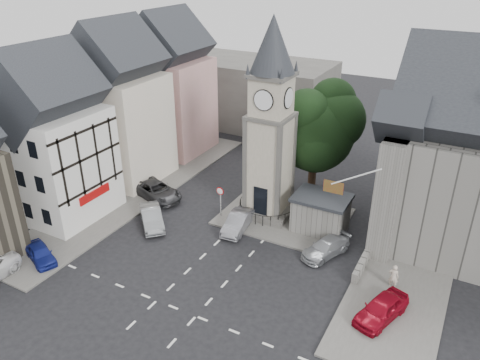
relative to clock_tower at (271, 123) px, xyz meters
The scene contains 22 objects.
ground 11.39m from the clock_tower, 90.00° to the right, with size 120.00×120.00×0.00m, color black.
pavement_west 15.00m from the clock_tower, behind, with size 6.00×30.00×0.14m, color #595651.
pavement_east 14.45m from the clock_tower, ahead, with size 6.00×26.00×0.14m, color #595651.
central_island 8.18m from the clock_tower, ahead, with size 10.00×8.00×0.16m, color #595651.
road_markings 15.74m from the clock_tower, 90.00° to the right, with size 20.00×8.00×0.01m, color silver.
clock_tower is the anchor object (origin of this frame).
stone_shelter 8.15m from the clock_tower, ahead, with size 4.30×3.30×3.08m.
town_tree 5.51m from the clock_tower, 68.23° to the left, with size 7.20×7.20×10.80m.
warning_sign_post 7.34m from the clock_tower, 141.37° to the right, with size 0.70×0.19×2.85m.
terrace_pink 17.51m from the clock_tower, 152.68° to the left, with size 8.10×7.60×12.80m.
terrace_cream 15.58m from the clock_tower, behind, with size 8.10×7.60×12.80m.
terrace_tudor 17.55m from the clock_tower, 152.73° to the right, with size 8.10×7.60×12.00m.
backdrop_west 23.69m from the clock_tower, 120.95° to the left, with size 20.00×10.00×8.00m, color #4C4944.
east_boundary_wall 12.15m from the clock_tower, 12.32° to the left, with size 0.40×16.00×0.90m, color slate.
flagpole 9.01m from the clock_tower, 26.52° to the right, with size 3.68×0.10×2.74m.
car_west_blue 19.61m from the clock_tower, 129.42° to the right, with size 1.44×3.59×1.22m, color navy.
car_west_silver 12.25m from the clock_tower, 140.10° to the right, with size 1.55×4.44×1.46m, color gray.
car_west_grey 12.68m from the clock_tower, 166.95° to the right, with size 2.50×5.42×1.51m, color #2D2D2F.
car_island_silver 8.26m from the clock_tower, 105.98° to the right, with size 1.48×4.24×1.40m, color gray.
car_island_east 10.43m from the clock_tower, 28.86° to the right, with size 1.71×4.21×1.22m, color #999CA1.
car_east_red 15.97m from the clock_tower, 35.64° to the right, with size 1.71×4.25×1.45m, color maroon.
pedestrian 14.46m from the clock_tower, 23.40° to the right, with size 0.66×0.43×1.81m, color beige.
Camera 1 is at (14.40, -23.60, 20.26)m, focal length 35.00 mm.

